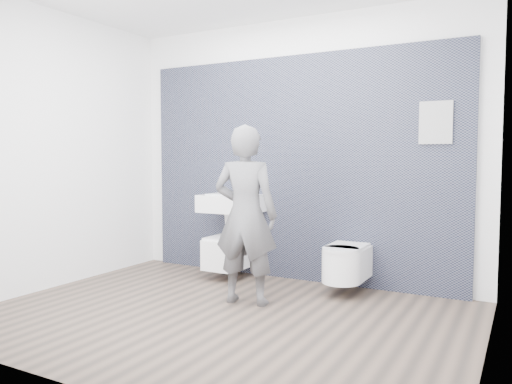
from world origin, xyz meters
The scene contains 8 objects.
ground centered at (0.00, 0.00, 0.00)m, with size 4.00×4.00×0.00m, color brown.
room_shell centered at (0.00, 0.00, 1.74)m, with size 4.00×4.00×4.00m.
tile_wall centered at (0.00, 1.47, 0.00)m, with size 3.60×0.06×2.40m, color black.
washbasin centered at (-0.64, 1.20, 0.82)m, with size 0.63×0.47×0.47m.
toilet_square centered at (-0.64, 1.17, 0.30)m, with size 0.39×0.56×0.75m.
toilet_rounded centered at (0.69, 1.13, 0.30)m, with size 0.37×0.62×0.33m.
info_placard centered at (1.45, 1.43, 0.00)m, with size 0.30×0.03×0.39m, color silver.
visitor centered at (-0.01, 0.42, 0.80)m, with size 0.59×0.38×1.61m, color #5D5D61.
Camera 1 is at (2.21, -3.45, 1.32)m, focal length 35.00 mm.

